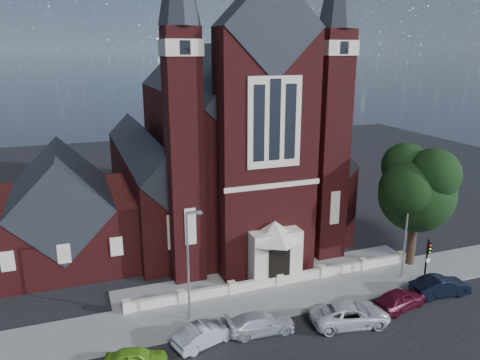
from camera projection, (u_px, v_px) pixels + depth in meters
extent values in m
plane|color=black|center=(242.00, 246.00, 45.39)|extent=(120.00, 120.00, 0.00)
cube|color=slate|center=(290.00, 297.00, 35.90)|extent=(60.00, 5.00, 0.12)
cube|color=slate|center=(269.00, 275.00, 39.52)|extent=(26.00, 3.00, 0.14)
cube|color=beige|center=(279.00, 286.00, 37.71)|extent=(24.00, 0.40, 0.90)
cube|color=#4B1414|center=(211.00, 154.00, 52.55)|extent=(10.00, 30.00, 14.00)
cube|color=black|center=(210.00, 91.00, 50.66)|extent=(10.00, 30.20, 10.00)
cube|color=#4B1414|center=(147.00, 189.00, 49.96)|extent=(5.00, 26.00, 8.00)
cube|color=#4B1414|center=(275.00, 176.00, 54.94)|extent=(5.00, 26.00, 8.00)
cube|color=black|center=(145.00, 152.00, 48.88)|extent=(5.01, 26.20, 5.01)
cube|color=black|center=(276.00, 143.00, 53.86)|extent=(5.01, 26.20, 5.01)
cube|color=#4B1414|center=(266.00, 157.00, 37.73)|extent=(8.00, 3.00, 20.00)
cube|color=black|center=(268.00, 27.00, 35.03)|extent=(8.00, 3.20, 8.00)
cube|color=beige|center=(274.00, 123.00, 35.52)|extent=(4.40, 0.15, 7.00)
cube|color=black|center=(275.00, 120.00, 35.40)|extent=(0.90, 0.08, 6.20)
cube|color=beige|center=(274.00, 256.00, 38.02)|extent=(4.20, 2.00, 4.40)
cube|color=black|center=(279.00, 268.00, 37.23)|extent=(1.80, 0.12, 3.20)
cone|color=beige|center=(275.00, 230.00, 37.43)|extent=(4.60, 4.60, 1.60)
cube|color=#4B1414|center=(184.00, 161.00, 36.47)|extent=(2.60, 2.60, 20.00)
cube|color=beige|center=(181.00, 48.00, 34.18)|extent=(2.80, 2.80, 1.20)
cube|color=#4B1414|center=(330.00, 149.00, 40.79)|extent=(2.60, 2.60, 20.00)
cube|color=beige|center=(335.00, 48.00, 38.50)|extent=(2.80, 2.80, 1.20)
cube|color=#4B1414|center=(64.00, 227.00, 41.98)|extent=(12.00, 12.00, 6.00)
cube|color=black|center=(60.00, 195.00, 41.17)|extent=(8.49, 12.20, 8.49)
cylinder|color=black|center=(412.00, 238.00, 40.73)|extent=(0.70, 0.70, 5.00)
sphere|color=black|center=(417.00, 194.00, 39.66)|extent=(6.40, 6.40, 6.40)
sphere|color=black|center=(433.00, 175.00, 38.17)|extent=(4.40, 4.40, 4.40)
cylinder|color=gray|center=(188.00, 269.00, 31.71)|extent=(0.16, 0.16, 8.00)
cube|color=gray|center=(194.00, 213.00, 30.80)|extent=(1.00, 0.15, 0.18)
cube|color=gray|center=(200.00, 213.00, 30.96)|extent=(0.35, 0.22, 0.12)
cylinder|color=gray|center=(406.00, 234.00, 37.69)|extent=(0.16, 0.16, 8.00)
cube|color=gray|center=(416.00, 186.00, 36.78)|extent=(1.00, 0.15, 0.18)
cube|color=gray|center=(420.00, 187.00, 36.93)|extent=(0.35, 0.22, 0.12)
cylinder|color=black|center=(426.00, 263.00, 37.21)|extent=(0.14, 0.14, 4.00)
cube|color=black|center=(429.00, 248.00, 36.72)|extent=(0.28, 0.22, 0.90)
sphere|color=red|center=(431.00, 245.00, 36.52)|extent=(0.14, 0.14, 0.14)
sphere|color=#CC8C0C|center=(430.00, 249.00, 36.60)|extent=(0.14, 0.14, 0.14)
sphere|color=#0C9919|center=(430.00, 252.00, 36.68)|extent=(0.14, 0.14, 0.14)
imported|color=#7CBF26|center=(136.00, 358.00, 27.85)|extent=(3.90, 2.28, 1.25)
imported|color=#A3A6AB|center=(205.00, 334.00, 30.08)|extent=(4.55, 2.75, 1.42)
imported|color=#B1B5BA|center=(261.00, 323.00, 31.32)|extent=(4.83, 2.30, 1.36)
imported|color=silver|center=(350.00, 314.00, 32.21)|extent=(5.90, 3.48, 1.54)
imported|color=#500D1D|center=(400.00, 299.00, 34.19)|extent=(4.73, 2.74, 1.51)
imported|color=black|center=(440.00, 286.00, 36.03)|extent=(4.77, 2.04, 1.53)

